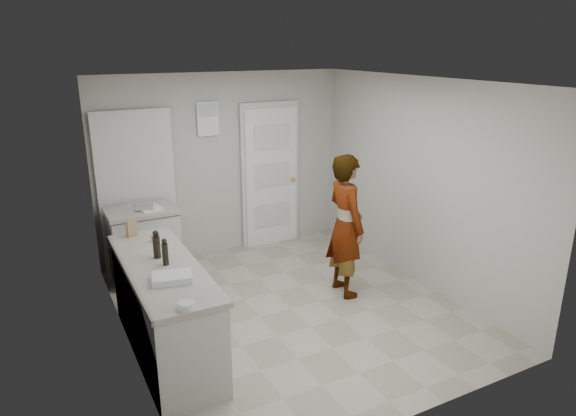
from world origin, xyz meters
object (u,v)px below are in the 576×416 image
cake_mix_box (131,228)px  oil_cruet_a (157,245)px  person (346,226)px  egg_bowl (186,305)px  spice_jar (154,238)px  baking_dish (172,278)px  oil_cruet_b (165,252)px

cake_mix_box → oil_cruet_a: bearing=-105.6°
person → egg_bowl: size_ratio=13.15×
person → spice_jar: (-2.13, 0.31, 0.12)m
oil_cruet_a → baking_dish: (-0.01, -0.55, -0.10)m
oil_cruet_a → egg_bowl: bearing=-92.4°
oil_cruet_a → baking_dish: oil_cruet_a is taller
spice_jar → oil_cruet_a: (-0.07, -0.43, 0.09)m
oil_cruet_b → cake_mix_box: bearing=98.2°
oil_cruet_a → baking_dish: bearing=-91.2°
person → baking_dish: person is taller
oil_cruet_a → oil_cruet_b: bearing=-81.5°
egg_bowl → spice_jar: bearing=85.7°
person → cake_mix_box: bearing=79.7°
spice_jar → oil_cruet_a: oil_cruet_a is taller
cake_mix_box → baking_dish: 1.24m
cake_mix_box → spice_jar: bearing=-81.3°
person → baking_dish: size_ratio=4.49×
oil_cruet_b → person: bearing=8.1°
egg_bowl → cake_mix_box: bearing=91.7°
person → oil_cruet_a: (-2.20, -0.11, 0.21)m
person → oil_cruet_b: (-2.17, -0.31, 0.20)m
cake_mix_box → oil_cruet_b: bearing=-105.5°
baking_dish → egg_bowl: bearing=-93.7°
cake_mix_box → egg_bowl: 1.76m
oil_cruet_b → egg_bowl: bearing=-94.8°
oil_cruet_b → egg_bowl: 0.88m
baking_dish → spice_jar: bearing=85.4°
person → egg_bowl: 2.54m
oil_cruet_b → oil_cruet_a: bearing=98.5°
baking_dish → egg_bowl: 0.52m
person → cake_mix_box: 2.37m
spice_jar → baking_dish: size_ratio=0.21×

